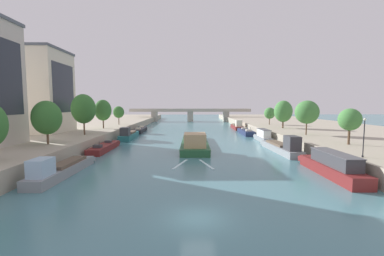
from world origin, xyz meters
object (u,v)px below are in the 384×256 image
(moored_boat_right_near, at_px, (237,126))
(tree_left_by_lamp, at_px, (103,110))
(moored_boat_left_gap_after, at_px, (129,135))
(tree_left_third, at_px, (119,112))
(tree_left_end_of_row, at_px, (47,118))
(moored_boat_right_lone, at_px, (246,132))
(moored_boat_right_second, at_px, (332,166))
(tree_right_third, at_px, (350,120))
(bridge_far, at_px, (190,113))
(moored_boat_left_end, at_px, (140,130))
(tree_left_past_mid, at_px, (84,109))
(barge_midriver, at_px, (195,142))
(moored_boat_left_near, at_px, (61,169))
(lamppost_right_bank, at_px, (364,136))
(moored_boat_left_downstream, at_px, (104,147))
(moored_boat_right_end, at_px, (263,136))
(moored_boat_right_downstream, at_px, (282,147))
(tree_right_second, at_px, (307,112))
(tree_right_past_mid, at_px, (270,113))
(tree_right_nearest, at_px, (283,111))

(moored_boat_right_near, relative_size, tree_left_by_lamp, 1.89)
(moored_boat_left_gap_after, height_order, tree_left_third, tree_left_third)
(tree_left_end_of_row, bearing_deg, moored_boat_left_gap_after, 72.93)
(moored_boat_left_gap_after, height_order, moored_boat_right_near, moored_boat_right_near)
(tree_left_by_lamp, height_order, tree_left_third, tree_left_by_lamp)
(moored_boat_right_lone, bearing_deg, moored_boat_right_second, -89.09)
(tree_right_third, bearing_deg, bridge_far, 104.75)
(moored_boat_left_end, height_order, tree_right_third, tree_right_third)
(moored_boat_left_end, distance_m, moored_boat_right_lone, 31.40)
(moored_boat_right_second, distance_m, tree_left_past_mid, 44.29)
(barge_midriver, height_order, moored_boat_right_near, barge_midriver)
(tree_left_third, bearing_deg, tree_left_end_of_row, -90.34)
(moored_boat_left_near, distance_m, moored_boat_left_end, 48.60)
(moored_boat_right_second, height_order, lamppost_right_bank, lamppost_right_bank)
(barge_midriver, xyz_separation_m, tree_left_third, (-22.47, 28.28, 5.00))
(moored_boat_left_gap_after, relative_size, moored_boat_right_near, 0.95)
(moored_boat_left_downstream, height_order, moored_boat_right_lone, moored_boat_right_lone)
(moored_boat_left_gap_after, height_order, lamppost_right_bank, lamppost_right_bank)
(moored_boat_right_end, bearing_deg, moored_boat_right_second, -90.34)
(moored_boat_right_downstream, height_order, tree_left_end_of_row, tree_left_end_of_row)
(moored_boat_right_second, xyz_separation_m, tree_left_end_of_row, (-38.23, 10.00, 5.12))
(tree_left_third, bearing_deg, tree_left_past_mid, -89.33)
(moored_boat_right_near, relative_size, tree_right_second, 2.01)
(tree_right_past_mid, bearing_deg, tree_left_past_mid, -150.38)
(moored_boat_right_end, xyz_separation_m, tree_right_past_mid, (7.56, 19.73, 4.54))
(moored_boat_right_lone, xyz_separation_m, tree_left_by_lamp, (-37.79, -6.19, 6.22))
(moored_boat_right_second, height_order, moored_boat_right_near, moored_boat_right_near)
(barge_midriver, bearing_deg, moored_boat_left_end, 119.75)
(moored_boat_left_end, bearing_deg, moored_boat_left_gap_after, -89.25)
(moored_boat_left_downstream, relative_size, tree_right_second, 1.83)
(moored_boat_right_end, bearing_deg, moored_boat_right_downstream, -92.84)
(moored_boat_right_near, xyz_separation_m, tree_right_nearest, (7.94, -21.06, 5.58))
(barge_midriver, distance_m, moored_boat_left_end, 32.11)
(moored_boat_left_gap_after, xyz_separation_m, tree_left_by_lamp, (-7.22, 3.56, 5.90))
(moored_boat_left_near, relative_size, moored_boat_left_end, 0.94)
(tree_right_nearest, bearing_deg, tree_right_past_mid, 89.36)
(tree_left_end_of_row, relative_size, bridge_far, 0.11)
(moored_boat_left_end, xyz_separation_m, tree_left_end_of_row, (-6.77, -38.72, 5.71))
(moored_boat_left_near, height_order, tree_right_second, tree_right_second)
(moored_boat_right_second, distance_m, moored_boat_right_lone, 42.52)
(moored_boat_right_lone, bearing_deg, barge_midriver, -124.45)
(tree_right_second, bearing_deg, tree_right_past_mid, 88.00)
(moored_boat_right_downstream, bearing_deg, tree_right_second, 43.69)
(moored_boat_left_near, height_order, tree_right_third, tree_right_third)
(moored_boat_left_near, xyz_separation_m, moored_boat_left_gap_after, (0.20, 32.63, 0.10))
(moored_boat_left_gap_after, bearing_deg, moored_boat_right_near, 38.94)
(barge_midriver, height_order, tree_left_end_of_row, tree_left_end_of_row)
(moored_boat_right_downstream, height_order, tree_left_by_lamp, tree_left_by_lamp)
(barge_midriver, relative_size, moored_boat_right_near, 1.79)
(moored_boat_left_gap_after, xyz_separation_m, moored_boat_right_end, (31.41, -4.25, 0.19))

